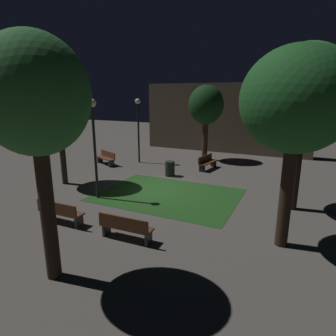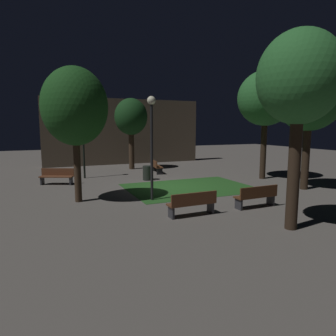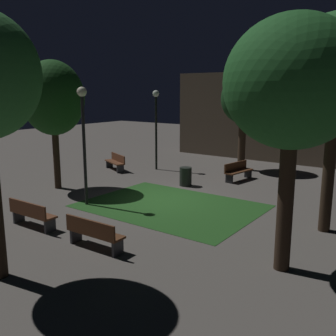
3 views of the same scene
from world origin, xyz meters
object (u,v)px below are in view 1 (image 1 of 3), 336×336
Objects in this scene: bench_back_row at (207,162)px; tree_near_wall at (58,108)px; tree_right_canopy at (296,102)px; lamp_post_plaza_east at (94,132)px; tree_lawn_side at (206,106)px; lamp_post_path_center at (138,119)px; tree_left_canopy at (306,89)px; bench_corner at (60,212)px; trash_bin at (170,169)px; bench_front_left at (125,227)px; bench_lawn_edge at (106,157)px; tree_tall_center at (35,99)px.

tree_near_wall is at bearing -133.64° from bench_back_row.
tree_right_canopy reaches higher than bench_back_row.
tree_right_canopy is 1.34× the size of lamp_post_plaza_east.
tree_lawn_side reaches higher than lamp_post_path_center.
bench_corner is at bearing -145.52° from tree_left_canopy.
tree_lawn_side is 1.18× the size of lamp_post_plaza_east.
tree_lawn_side is at bearing 84.66° from trash_bin.
tree_left_canopy is at bearing 47.65° from bench_front_left.
tree_left_canopy is 7.57× the size of trash_bin.
tree_lawn_side is 12.13m from tree_right_canopy.
bench_front_left is at bearing -87.30° from bench_back_row.
tree_lawn_side reaches higher than trash_bin.
bench_back_row is at bearing 76.54° from bench_corner.
tree_right_canopy is at bearing 14.25° from bench_corner.
bench_lawn_edge is (-4.13, 8.17, 0.00)m from bench_corner.
bench_front_left is 8.26m from tree_left_canopy.
lamp_post_path_center reaches higher than bench_front_left.
tree_tall_center is at bearing -125.26° from tree_left_canopy.
lamp_post_plaza_east is 5.57m from trash_bin.
tree_right_canopy reaches higher than trash_bin.
tree_near_wall reaches higher than bench_lawn_edge.
tree_left_canopy is at bearing -18.88° from trash_bin.
bench_back_row is at bearing 122.17° from tree_right_canopy.
bench_lawn_edge reaches higher than trash_bin.
tree_lawn_side is (5.50, 4.22, 3.34)m from bench_lawn_edge.
bench_corner is 0.28× the size of tree_left_canopy.
bench_back_row is at bearing -68.12° from tree_lawn_side.
tree_lawn_side is at bearing 83.69° from bench_corner.
lamp_post_plaza_east is (-3.36, 2.77, 2.54)m from bench_front_left.
trash_bin is (5.04, -0.68, -0.05)m from bench_lawn_edge.
bench_corner is at bearing -103.46° from bench_back_row.
tree_right_canopy is at bearing -92.86° from tree_left_canopy.
bench_front_left is 2.12× the size of trash_bin.
bench_front_left is at bearing -30.69° from tree_near_wall.
lamp_post_plaza_east is at bearing -106.92° from trash_bin.
bench_front_left is 0.30× the size of tree_tall_center.
bench_corner is at bearing -75.71° from lamp_post_path_center.
lamp_post_path_center is (1.67, 1.48, 2.48)m from bench_lawn_edge.
tree_lawn_side is 0.88× the size of tree_right_canopy.
lamp_post_plaza_east is at bearing -56.28° from bench_lawn_edge.
bench_back_row is (2.37, 9.90, 0.00)m from bench_corner.
tree_right_canopy is at bearing 39.38° from tree_tall_center.
bench_front_left is 0.32× the size of tree_near_wall.
bench_front_left is 11.27m from lamp_post_path_center.
bench_front_left is at bearing -157.64° from tree_right_canopy.
tree_left_canopy reaches higher than lamp_post_path_center.
bench_front_left is at bearing -132.35° from tree_left_canopy.
bench_corner is at bearing -79.28° from lamp_post_plaza_east.
bench_lawn_edge is at bearing 151.44° from tree_right_canopy.
tree_near_wall is at bearing 170.25° from tree_right_canopy.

